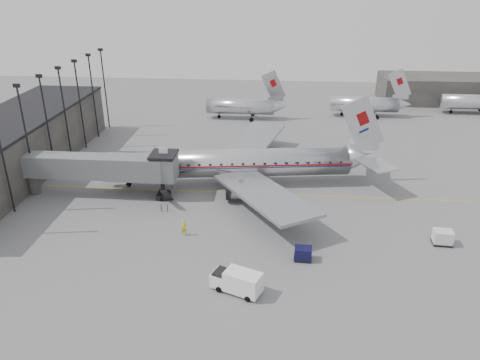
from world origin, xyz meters
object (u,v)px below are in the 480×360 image
object	(u,v)px
baggage_cart_white	(443,237)
ramp_worker	(184,228)
airliner	(240,163)
baggage_cart_navy	(303,253)
service_van	(237,281)

from	to	relation	value
baggage_cart_white	ramp_worker	world-z (taller)	ramp_worker
airliner	ramp_worker	bearing A→B (deg)	-117.43
airliner	baggage_cart_white	distance (m)	28.31
airliner	baggage_cart_navy	bearing A→B (deg)	-74.39
service_van	ramp_worker	bearing A→B (deg)	147.85
baggage_cart_navy	ramp_worker	world-z (taller)	ramp_worker
airliner	baggage_cart_white	xyz separation A→B (m)	(24.19, -14.51, -2.36)
airliner	baggage_cart_white	bearing A→B (deg)	-38.93
service_van	ramp_worker	xyz separation A→B (m)	(-7.13, 9.98, -0.26)
airliner	ramp_worker	distance (m)	16.19
baggage_cart_navy	ramp_worker	bearing A→B (deg)	167.03
ramp_worker	airliner	bearing A→B (deg)	50.46
baggage_cart_white	airliner	bearing A→B (deg)	152.75
airliner	baggage_cart_white	world-z (taller)	airliner
service_van	ramp_worker	world-z (taller)	service_van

